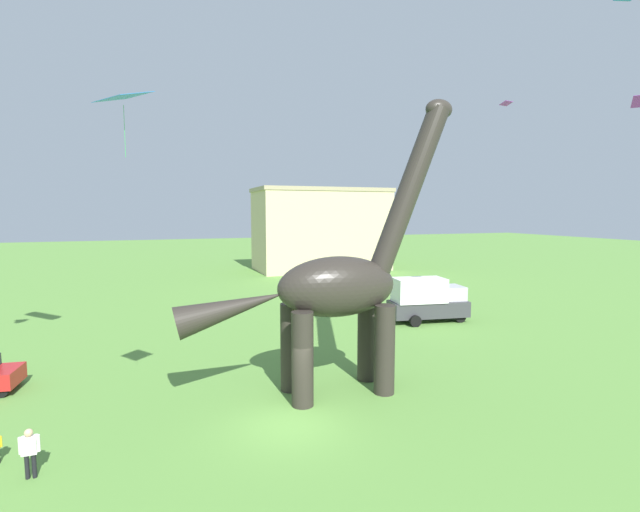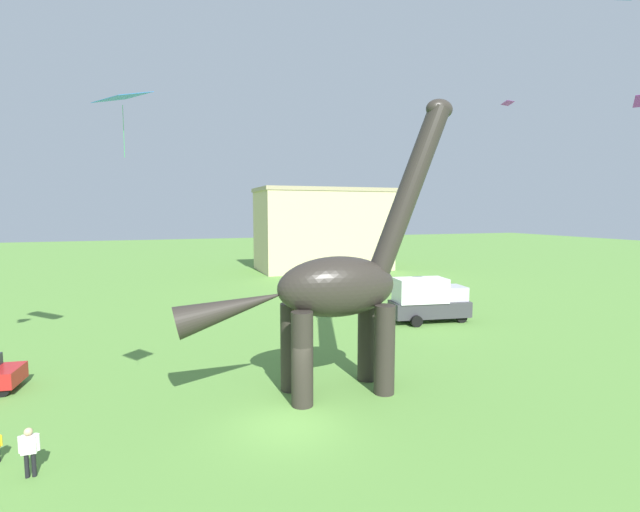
{
  "view_description": "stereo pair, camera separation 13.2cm",
  "coord_description": "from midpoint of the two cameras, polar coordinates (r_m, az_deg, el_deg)",
  "views": [
    {
      "loc": [
        -4.42,
        -15.57,
        7.93
      ],
      "look_at": [
        2.24,
        2.8,
        6.0
      ],
      "focal_mm": 25.34,
      "sensor_mm": 36.0,
      "label": 1
    },
    {
      "loc": [
        -4.29,
        -15.61,
        7.93
      ],
      "look_at": [
        2.24,
        2.8,
        6.0
      ],
      "focal_mm": 25.34,
      "sensor_mm": 36.0,
      "label": 2
    }
  ],
  "objects": [
    {
      "name": "parked_box_truck",
      "position": [
        33.52,
        13.25,
        -5.31
      ],
      "size": [
        5.86,
        2.93,
        3.2
      ],
      "rotation": [
        0.0,
        0.0,
        -0.15
      ],
      "color": "#38383D",
      "rests_on": "ground_plane"
    },
    {
      "name": "background_building_block",
      "position": [
        61.76,
        0.07,
        3.42
      ],
      "size": [
        17.82,
        9.23,
        11.05
      ],
      "color": "#CCB78E",
      "rests_on": "ground_plane"
    },
    {
      "name": "kite_high_left",
      "position": [
        14.67,
        -23.85,
        17.87
      ],
      "size": [
        1.71,
        1.82,
        1.85
      ],
      "color": "#287AE5"
    },
    {
      "name": "dinosaur_sculpture",
      "position": [
        19.54,
        1.84,
        -3.88
      ],
      "size": [
        12.43,
        2.63,
        12.99
      ],
      "rotation": [
        0.0,
        0.0,
        -0.34
      ],
      "color": "#2D2823",
      "rests_on": "ground_plane"
    },
    {
      "name": "kite_mid_center",
      "position": [
        32.05,
        22.34,
        17.41
      ],
      "size": [
        0.78,
        0.61,
        0.19
      ],
      "color": "purple"
    },
    {
      "name": "ground_plane",
      "position": [
        18.03,
        -4.13,
        -20.47
      ],
      "size": [
        240.0,
        240.0,
        0.0
      ],
      "primitive_type": "plane",
      "color": "#5B8E3D"
    },
    {
      "name": "person_near_flyer",
      "position": [
        16.95,
        -33.02,
        -19.71
      ],
      "size": [
        0.57,
        0.25,
        1.53
      ],
      "rotation": [
        0.0,
        0.0,
        2.76
      ],
      "color": "black",
      "rests_on": "ground_plane"
    }
  ]
}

